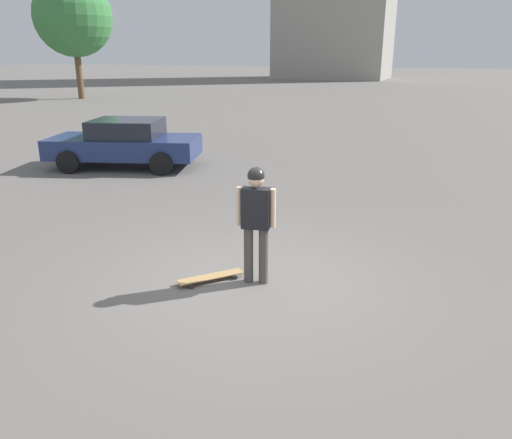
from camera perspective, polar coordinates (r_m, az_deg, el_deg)
name	(u,v)px	position (r m, az deg, el deg)	size (l,w,h in m)	color
ground_plane	(256,282)	(7.26, 0.00, -7.13)	(220.00, 220.00, 0.00)	slate
person	(256,215)	(6.88, 0.00, 0.53)	(0.27, 0.54, 1.69)	#4C4742
skateboard	(211,277)	(7.29, -5.20, -6.56)	(0.86, 0.80, 0.08)	tan
car_parked_near	(125,143)	(14.87, -14.73, 8.50)	(2.97, 4.52, 1.36)	navy
tree_distant	(73,17)	(38.92, -20.17, 20.90)	(5.31, 5.31, 8.12)	brown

